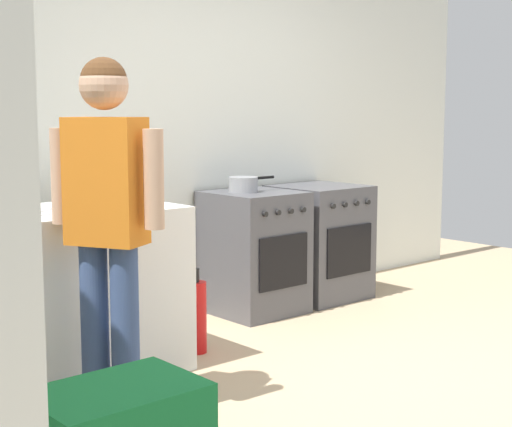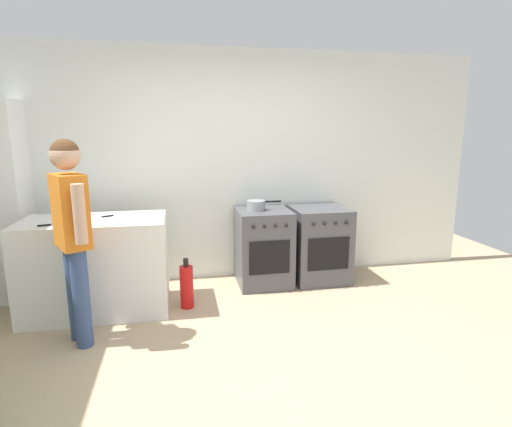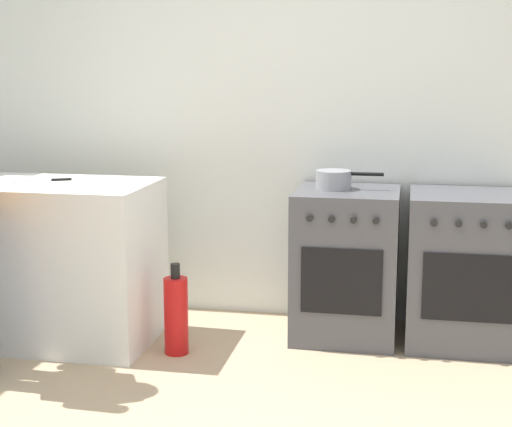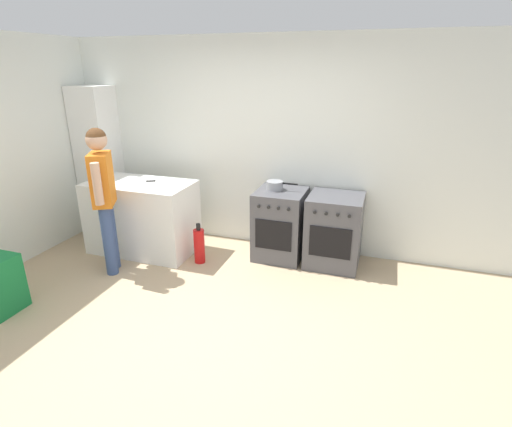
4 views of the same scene
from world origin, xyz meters
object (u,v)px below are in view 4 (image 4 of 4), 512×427
oven_left (280,224)px  fire_extinguisher (199,246)px  pot (275,185)px  larder_cabinet (99,161)px  person (103,189)px  knife_bread (142,182)px  knife_carving (111,184)px  oven_right (334,230)px

oven_left → fire_extinguisher: (-0.87, -0.48, -0.21)m
pot → larder_cabinet: (-2.57, 0.09, 0.10)m
pot → person: 1.93m
knife_bread → fire_extinguisher: knife_bread is taller
knife_carving → person: person is taller
knife_bread → oven_right: bearing=8.2°
larder_cabinet → knife_bread: bearing=-24.3°
pot → knife_bread: pot is taller
oven_right → larder_cabinet: larder_cabinet is taller
oven_right → fire_extinguisher: bearing=-162.6°
person → fire_extinguisher: (0.87, 0.50, -0.77)m
oven_left → larder_cabinet: 2.71m
fire_extinguisher → pot: bearing=32.0°
person → larder_cabinet: (-0.91, 1.08, 0.02)m
oven_right → knife_carving: 2.72m
person → fire_extinguisher: person is taller
oven_left → oven_right: size_ratio=1.00×
person → larder_cabinet: 1.42m
pot → knife_carving: 1.97m
pot → knife_carving: (-1.88, -0.57, 0.00)m
knife_carving → knife_bread: (0.28, 0.22, -0.00)m
larder_cabinet → oven_right: bearing=-1.8°
oven_left → pot: 0.48m
knife_bread → knife_carving: bearing=-142.1°
larder_cabinet → fire_extinguisher: bearing=-18.0°
person → larder_cabinet: bearing=130.2°
pot → fire_extinguisher: (-0.79, -0.49, -0.69)m
pot → oven_left: bearing=-12.0°
oven_left → oven_right: same height
knife_carving → larder_cabinet: 0.96m
oven_right → fire_extinguisher: size_ratio=1.70×
oven_left → person: (-1.74, -0.98, 0.56)m
oven_left → oven_right: 0.65m
oven_right → larder_cabinet: (-3.30, 0.10, 0.57)m
person → fire_extinguisher: bearing=30.1°
knife_carving → knife_bread: bearing=37.9°
larder_cabinet → knife_carving: bearing=-43.7°
knife_carving → person: bearing=-61.8°
oven_right → knife_bread: knife_bread is taller
knife_bread → larder_cabinet: size_ratio=0.16×
oven_left → fire_extinguisher: bearing=-151.2°
oven_left → larder_cabinet: larder_cabinet is taller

